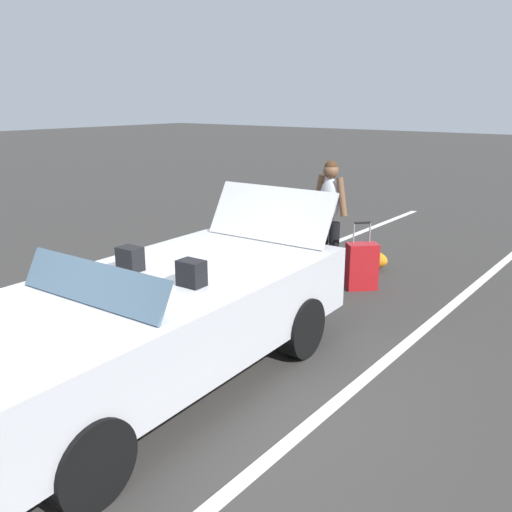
% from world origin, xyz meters
% --- Properties ---
extents(ground_plane, '(80.00, 80.00, 0.00)m').
position_xyz_m(ground_plane, '(0.00, 0.00, 0.00)').
color(ground_plane, '#383533').
extents(lot_line_near, '(18.00, 0.12, 0.01)m').
position_xyz_m(lot_line_near, '(0.00, -1.21, 0.00)').
color(lot_line_near, silver).
rests_on(lot_line_near, ground_plane).
extents(lot_line_mid, '(18.00, 0.12, 0.01)m').
position_xyz_m(lot_line_mid, '(0.00, 1.49, 0.00)').
color(lot_line_mid, silver).
rests_on(lot_line_mid, ground_plane).
extents(convertible_car, '(4.28, 1.98, 1.50)m').
position_xyz_m(convertible_car, '(0.20, 0.01, 0.59)').
color(convertible_car, silver).
rests_on(convertible_car, ground_plane).
extents(suitcase_large_black, '(0.41, 0.54, 1.07)m').
position_xyz_m(suitcase_large_black, '(-3.03, -1.13, 0.37)').
color(suitcase_large_black, '#2D2319').
rests_on(suitcase_large_black, ground_plane).
extents(suitcase_medium_bright, '(0.45, 0.45, 0.90)m').
position_xyz_m(suitcase_medium_bright, '(-3.48, 0.29, 0.31)').
color(suitcase_medium_bright, red).
rests_on(suitcase_medium_bright, ground_plane).
extents(duffel_bag, '(0.40, 0.66, 0.34)m').
position_xyz_m(duffel_bag, '(-4.36, -0.07, 0.16)').
color(duffel_bag, orange).
rests_on(duffel_bag, ground_plane).
extents(traveler_person, '(0.27, 0.61, 1.65)m').
position_xyz_m(traveler_person, '(-3.61, -0.30, 0.93)').
color(traveler_person, black).
rests_on(traveler_person, ground_plane).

